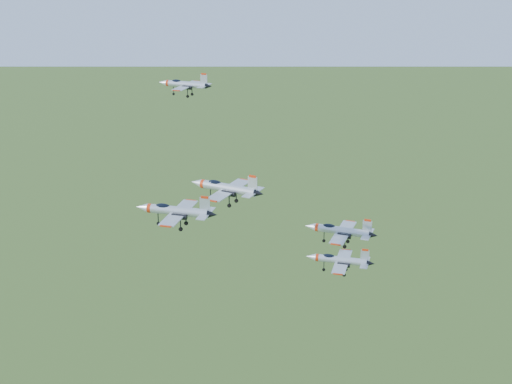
# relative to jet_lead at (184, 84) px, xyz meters

# --- Properties ---
(jet_lead) EXTENTS (10.89, 9.05, 2.91)m
(jet_lead) POSITION_rel_jet_lead_xyz_m (0.00, 0.00, 0.00)
(jet_lead) COLOR #B7BEC5
(jet_left_high) EXTENTS (13.69, 11.56, 3.69)m
(jet_left_high) POSITION_rel_jet_lead_xyz_m (12.58, -16.86, -13.42)
(jet_left_high) COLOR #B7BEC5
(jet_right_high) EXTENTS (12.46, 10.25, 3.34)m
(jet_right_high) POSITION_rel_jet_lead_xyz_m (10.03, -34.31, -11.03)
(jet_right_high) COLOR #B7BEC5
(jet_left_low) EXTENTS (13.17, 10.96, 3.52)m
(jet_left_low) POSITION_rel_jet_lead_xyz_m (30.98, -8.61, -22.77)
(jet_left_low) COLOR #B7BEC5
(jet_right_low) EXTENTS (11.30, 9.29, 3.03)m
(jet_right_low) POSITION_rel_jet_lead_xyz_m (32.21, -19.14, -23.43)
(jet_right_low) COLOR #B7BEC5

